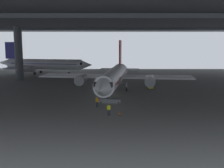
# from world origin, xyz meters

# --- Properties ---
(ground_plane) EXTENTS (110.00, 110.00, 0.00)m
(ground_plane) POSITION_xyz_m (0.00, 0.00, 0.00)
(ground_plane) COLOR gray
(hangar_structure) EXTENTS (121.00, 99.00, 16.00)m
(hangar_structure) POSITION_xyz_m (-0.12, 13.77, 15.35)
(hangar_structure) COLOR #4C4F54
(hangar_structure) RESTS_ON ground_plane
(airplane_main) EXTENTS (33.54, 34.49, 10.89)m
(airplane_main) POSITION_xyz_m (1.50, 2.45, 3.34)
(airplane_main) COLOR white
(airplane_main) RESTS_ON ground_plane
(boarding_stairs) EXTENTS (4.23, 1.97, 4.54)m
(boarding_stairs) POSITION_xyz_m (0.77, -7.12, 0.72)
(boarding_stairs) COLOR slate
(boarding_stairs) RESTS_ON ground_plane
(crew_worker_near_nose) EXTENTS (0.53, 0.32, 1.71)m
(crew_worker_near_nose) POSITION_xyz_m (0.56, -15.94, 0.98)
(crew_worker_near_nose) COLOR #232838
(crew_worker_near_nose) RESTS_ON ground_plane
(crew_worker_by_stairs) EXTENTS (0.43, 0.41, 1.69)m
(crew_worker_by_stairs) POSITION_xyz_m (-1.38, -10.73, 0.96)
(crew_worker_by_stairs) COLOR #232838
(crew_worker_by_stairs) RESTS_ON ground_plane
(airplane_distant) EXTENTS (32.94, 32.23, 10.51)m
(airplane_distant) POSITION_xyz_m (-21.73, 36.62, 3.27)
(airplane_distant) COLOR white
(airplane_distant) RESTS_ON ground_plane
(traffic_cone_orange) EXTENTS (0.36, 0.36, 0.60)m
(traffic_cone_orange) POSITION_xyz_m (2.12, -15.78, 0.29)
(traffic_cone_orange) COLOR black
(traffic_cone_orange) RESTS_ON ground_plane
(baggage_tug) EXTENTS (1.28, 2.20, 0.90)m
(baggage_tug) POSITION_xyz_m (9.67, 7.36, 0.53)
(baggage_tug) COLOR yellow
(baggage_tug) RESTS_ON ground_plane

